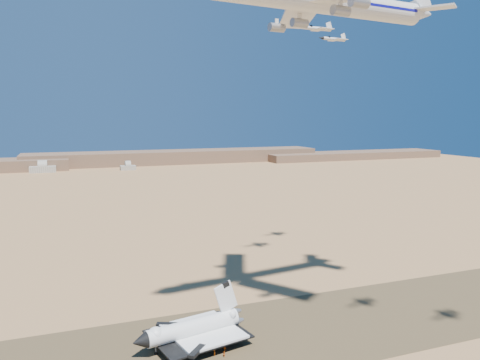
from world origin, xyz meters
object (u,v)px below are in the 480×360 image
object	(u,v)px
shuttle	(192,330)
carrier_747	(318,1)
chase_jet_d	(317,28)
crew_b	(224,354)
crew_c	(225,349)
crew_a	(215,353)
chase_jet_e	(334,39)

from	to	relation	value
shuttle	carrier_747	distance (m)	104.40
carrier_747	chase_jet_d	size ratio (longest dim) A/B	5.57
crew_b	chase_jet_d	size ratio (longest dim) A/B	0.10
shuttle	crew_b	size ratio (longest dim) A/B	22.79
carrier_747	crew_c	xyz separation A→B (m)	(-31.40, -5.70, -100.55)
crew_a	crew_b	size ratio (longest dim) A/B	1.17
chase_jet_d	chase_jet_e	size ratio (longest dim) A/B	1.04
shuttle	crew_a	distance (m)	10.42
crew_b	chase_jet_e	world-z (taller)	chase_jet_e
shuttle	carrier_747	xyz separation A→B (m)	(39.09, -1.97, 96.79)
shuttle	chase_jet_d	size ratio (longest dim) A/B	2.23
shuttle	crew_b	bearing A→B (deg)	-68.40
crew_c	chase_jet_d	world-z (taller)	chase_jet_d
carrier_747	chase_jet_e	distance (m)	75.07
carrier_747	crew_a	xyz separation A→B (m)	(-34.88, -6.80, -100.52)
chase_jet_d	crew_c	bearing A→B (deg)	-142.29
shuttle	crew_a	xyz separation A→B (m)	(4.20, -8.77, -3.73)
shuttle	chase_jet_d	world-z (taller)	chase_jet_d
shuttle	crew_c	world-z (taller)	shuttle
carrier_747	crew_a	bearing A→B (deg)	-176.43
crew_b	chase_jet_e	size ratio (longest dim) A/B	0.10
chase_jet_d	chase_jet_e	distance (m)	25.99
crew_c	chase_jet_e	xyz separation A→B (m)	(74.91, 66.88, 101.15)
shuttle	crew_a	size ratio (longest dim) A/B	19.44
crew_a	crew_c	distance (m)	3.65
crew_c	crew_b	bearing A→B (deg)	107.07
carrier_747	chase_jet_e	world-z (taller)	carrier_747
chase_jet_e	crew_a	bearing A→B (deg)	-146.15
chase_jet_e	carrier_747	bearing A→B (deg)	-132.50
shuttle	chase_jet_e	distance (m)	140.75
shuttle	crew_b	xyz separation A→B (m)	(6.66, -10.11, -3.87)
crew_b	chase_jet_e	distance (m)	144.30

